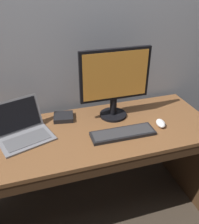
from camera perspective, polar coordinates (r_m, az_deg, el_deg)
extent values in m
plane|color=#382D23|center=(2.21, -2.70, -21.64)|extent=(14.00, 14.00, 0.00)
cube|color=brown|center=(1.67, -3.33, -5.07)|extent=(1.82, 0.66, 0.03)
cube|color=#3D2716|center=(2.25, 19.97, -9.07)|extent=(0.03, 0.61, 0.76)
cube|color=#3D2716|center=(1.46, -0.14, -13.53)|extent=(1.75, 0.02, 0.07)
cube|color=slate|center=(1.65, -16.65, -6.21)|extent=(0.38, 0.30, 0.01)
cube|color=#505054|center=(1.63, -16.56, -6.18)|extent=(0.31, 0.22, 0.00)
cube|color=slate|center=(1.71, -18.89, -0.79)|extent=(0.33, 0.18, 0.21)
cube|color=black|center=(1.70, -18.85, -0.81)|extent=(0.30, 0.16, 0.18)
cylinder|color=black|center=(1.84, 3.19, -0.62)|extent=(0.20, 0.20, 0.02)
cylinder|color=black|center=(1.80, 3.26, 1.47)|extent=(0.05, 0.05, 0.13)
cube|color=black|center=(1.68, 3.67, 8.68)|extent=(0.50, 0.03, 0.36)
cube|color=#C67F2D|center=(1.67, 3.86, 8.48)|extent=(0.46, 0.00, 0.33)
cube|color=black|center=(1.63, 5.49, -5.03)|extent=(0.43, 0.14, 0.02)
cube|color=#2D2D30|center=(1.63, 5.51, -4.67)|extent=(0.41, 0.11, 0.00)
ellipsoid|color=white|center=(1.76, 14.13, -2.57)|extent=(0.08, 0.11, 0.04)
cube|color=black|center=(1.81, -8.42, -1.18)|extent=(0.16, 0.15, 0.03)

